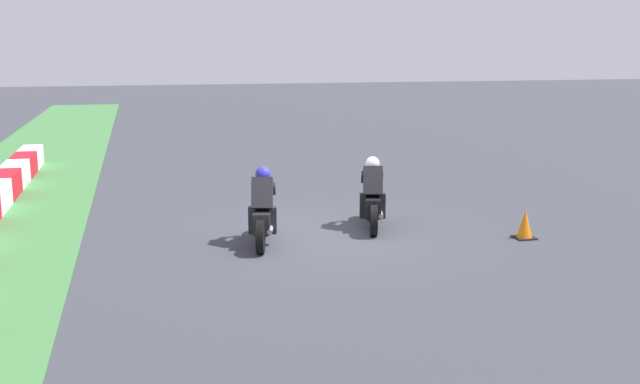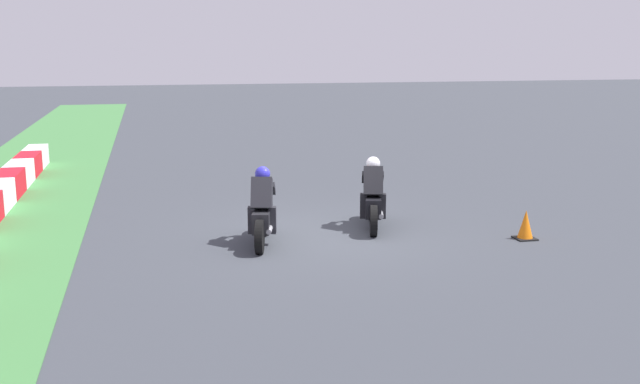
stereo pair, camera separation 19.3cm
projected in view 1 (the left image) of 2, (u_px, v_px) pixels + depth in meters
ground_plane at (324, 235)px, 14.80m from camera, size 120.00×120.00×0.00m
rider_lane_a at (372, 199)px, 15.31m from camera, size 2.00×0.69×1.51m
rider_lane_b at (263, 213)px, 14.05m from camera, size 2.01×0.65×1.51m
traffic_cone at (525, 225)px, 14.51m from camera, size 0.40×0.40×0.59m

